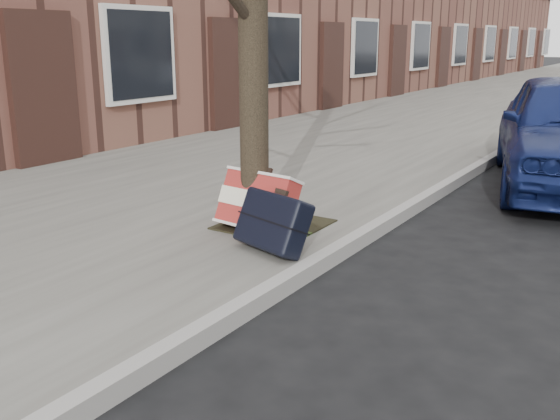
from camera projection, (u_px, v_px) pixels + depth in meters
The scene contains 5 objects.
ground at pixel (447, 349), 3.65m from camera, with size 120.00×120.00×0.00m, color black.
near_sidewalk at pixel (490, 99), 17.72m from camera, with size 5.00×70.00×0.12m, color slate.
dirt_patch at pixel (274, 224), 5.63m from camera, with size 0.85×0.85×0.01m, color black.
suitcase_red at pixel (257, 202), 5.35m from camera, with size 0.70×0.19×0.50m, color maroon.
suitcase_navy at pixel (273, 221), 4.88m from camera, with size 0.63×0.20×0.45m, color black.
Camera 1 is at (0.96, -3.31, 1.76)m, focal length 40.00 mm.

